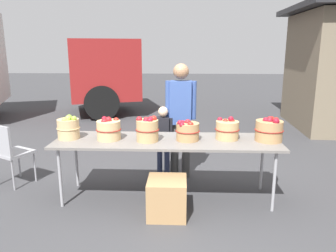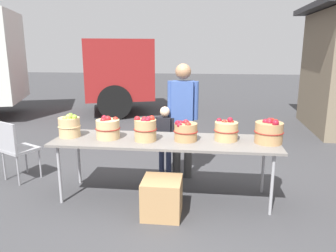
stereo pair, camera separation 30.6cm
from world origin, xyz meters
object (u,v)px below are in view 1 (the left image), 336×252
(apple_basket_red_2, at_px, (187,131))
(produce_crate, at_px, (167,198))
(market_table, at_px, (167,143))
(apple_basket_red_3, at_px, (227,129))
(apple_basket_green_0, at_px, (68,128))
(vendor_adult, at_px, (181,112))
(apple_basket_red_4, at_px, (269,130))
(apple_basket_red_1, at_px, (147,129))
(apple_basket_red_0, at_px, (109,129))
(child_customer, at_px, (163,137))
(folding_chair, at_px, (9,149))

(apple_basket_red_2, height_order, produce_crate, apple_basket_red_2)
(market_table, xyz_separation_m, apple_basket_red_3, (0.73, 0.07, 0.16))
(apple_basket_green_0, xyz_separation_m, vendor_adult, (1.36, 0.69, 0.07))
(market_table, xyz_separation_m, apple_basket_red_2, (0.25, -0.00, 0.16))
(apple_basket_green_0, bearing_deg, apple_basket_red_4, 0.18)
(apple_basket_red_1, distance_m, vendor_adult, 0.85)
(market_table, relative_size, apple_basket_red_1, 8.80)
(apple_basket_red_0, distance_m, apple_basket_red_2, 0.95)
(apple_basket_red_3, xyz_separation_m, apple_basket_red_4, (0.49, -0.06, 0.01))
(apple_basket_red_4, height_order, produce_crate, apple_basket_red_4)
(apple_basket_red_1, bearing_deg, apple_basket_red_3, 7.89)
(apple_basket_green_0, relative_size, child_customer, 0.28)
(vendor_adult, bearing_deg, child_customer, 18.51)
(vendor_adult, bearing_deg, apple_basket_red_3, 134.63)
(folding_chair, bearing_deg, apple_basket_red_1, -163.00)
(apple_basket_red_2, height_order, apple_basket_red_3, apple_basket_red_3)
(market_table, xyz_separation_m, apple_basket_red_1, (-0.23, -0.06, 0.18))
(apple_basket_red_3, relative_size, vendor_adult, 0.18)
(apple_basket_green_0, relative_size, produce_crate, 0.70)
(apple_basket_red_3, bearing_deg, folding_chair, 175.71)
(apple_basket_red_3, bearing_deg, apple_basket_red_2, -171.09)
(apple_basket_green_0, height_order, produce_crate, apple_basket_green_0)
(child_customer, xyz_separation_m, folding_chair, (-2.05, -0.34, -0.11))
(apple_basket_green_0, distance_m, vendor_adult, 1.53)
(folding_chair, xyz_separation_m, produce_crate, (2.15, -0.74, -0.29))
(vendor_adult, distance_m, produce_crate, 1.38)
(apple_basket_red_0, height_order, child_customer, child_customer)
(apple_basket_green_0, distance_m, apple_basket_red_1, 0.97)
(apple_basket_red_2, xyz_separation_m, vendor_adult, (-0.09, 0.70, 0.09))
(apple_basket_red_0, distance_m, apple_basket_red_3, 1.43)
(apple_basket_red_2, bearing_deg, child_customer, 117.41)
(apple_basket_green_0, distance_m, child_customer, 1.31)
(market_table, distance_m, produce_crate, 0.68)
(apple_basket_red_2, xyz_separation_m, produce_crate, (-0.22, -0.45, -0.66))
(apple_basket_red_0, bearing_deg, apple_basket_red_3, 3.49)
(vendor_adult, height_order, child_customer, vendor_adult)
(apple_basket_red_1, bearing_deg, apple_basket_red_0, 174.55)
(apple_basket_red_3, xyz_separation_m, produce_crate, (-0.71, -0.53, -0.66))
(market_table, xyz_separation_m, produce_crate, (0.02, -0.46, -0.50))
(market_table, bearing_deg, apple_basket_red_0, -178.76)
(produce_crate, bearing_deg, market_table, 92.91)
(apple_basket_red_1, height_order, produce_crate, apple_basket_red_1)
(apple_basket_red_1, bearing_deg, child_customer, 78.07)
(apple_basket_green_0, distance_m, apple_basket_red_2, 1.45)
(apple_basket_red_2, relative_size, apple_basket_red_3, 0.99)
(child_customer, bearing_deg, market_table, 106.82)
(apple_basket_red_0, bearing_deg, produce_crate, -31.27)
(apple_basket_red_2, relative_size, child_customer, 0.28)
(market_table, distance_m, apple_basket_red_3, 0.75)
(apple_basket_red_3, relative_size, produce_crate, 0.69)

